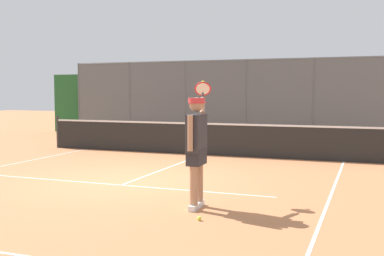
{
  "coord_description": "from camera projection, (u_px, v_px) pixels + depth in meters",
  "views": [
    {
      "loc": [
        -4.67,
        8.79,
        1.88
      ],
      "look_at": [
        -0.83,
        -1.38,
        1.05
      ],
      "focal_mm": 44.29,
      "sensor_mm": 36.0,
      "label": 1
    }
  ],
  "objects": [
    {
      "name": "ground_plane",
      "position": [
        132.0,
        181.0,
        9.99
      ],
      "size": [
        60.0,
        60.0,
        0.0
      ],
      "primitive_type": "plane",
      "color": "#C67A4C"
    },
    {
      "name": "court_line_markings",
      "position": [
        113.0,
        188.0,
        9.24
      ],
      "size": [
        8.13,
        9.02,
        0.01
      ],
      "color": "white",
      "rests_on": "ground"
    },
    {
      "name": "fence_backdrop",
      "position": [
        250.0,
        105.0,
        19.55
      ],
      "size": [
        18.75,
        1.37,
        3.18
      ],
      "color": "#565B60",
      "rests_on": "ground"
    },
    {
      "name": "tennis_net",
      "position": [
        203.0,
        138.0,
        14.13
      ],
      "size": [
        10.45,
        0.09,
        1.07
      ],
      "color": "#2D2D2D",
      "rests_on": "ground"
    },
    {
      "name": "tennis_player",
      "position": [
        197.0,
        143.0,
        7.6
      ],
      "size": [
        0.51,
        1.45,
        2.09
      ],
      "rotation": [
        0.0,
        0.0,
        -1.53
      ],
      "color": "silver",
      "rests_on": "ground"
    },
    {
      "name": "tennis_ball_mid_court",
      "position": [
        199.0,
        218.0,
        6.92
      ],
      "size": [
        0.07,
        0.07,
        0.07
      ],
      "primitive_type": "sphere",
      "color": "#D6E042",
      "rests_on": "ground"
    }
  ]
}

